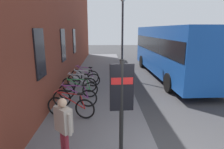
{
  "coord_description": "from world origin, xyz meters",
  "views": [
    {
      "loc": [
        -4.27,
        1.36,
        3.16
      ],
      "look_at": [
        2.31,
        1.14,
        1.62
      ],
      "focal_mm": 30.9,
      "sensor_mm": 36.0,
      "label": 1
    }
  ],
  "objects": [
    {
      "name": "street_lamp",
      "position": [
        7.98,
        0.3,
        3.07
      ],
      "size": [
        0.28,
        0.28,
        4.95
      ],
      "color": "#333338",
      "rests_on": "sidewalk_pavement"
    },
    {
      "name": "bicycle_mid_rack",
      "position": [
        2.1,
        2.59,
        0.51
      ],
      "size": [
        0.57,
        1.74,
        0.97
      ],
      "color": "black",
      "rests_on": "sidewalk_pavement"
    },
    {
      "name": "transit_info_sign",
      "position": [
        -0.07,
        0.99,
        1.72
      ],
      "size": [
        0.12,
        0.55,
        2.4
      ],
      "color": "black",
      "rests_on": "sidewalk_pavement"
    },
    {
      "name": "pedestrian_crossing_street",
      "position": [
        -0.22,
        2.33,
        1.07
      ],
      "size": [
        0.48,
        0.47,
        1.56
      ],
      "color": "maroon",
      "rests_on": "sidewalk_pavement"
    },
    {
      "name": "ground",
      "position": [
        6.0,
        -1.0,
        0.0
      ],
      "size": [
        60.0,
        60.0,
        0.0
      ],
      "primitive_type": "plane",
      "color": "#38383A"
    },
    {
      "name": "bicycle_by_door",
      "position": [
        6.81,
        2.59,
        0.51
      ],
      "size": [
        0.7,
        1.69,
        0.97
      ],
      "color": "black",
      "rests_on": "sidewalk_pavement"
    },
    {
      "name": "bicycle_nearest_sign",
      "position": [
        4.06,
        2.58,
        0.51
      ],
      "size": [
        0.56,
        1.74,
        0.97
      ],
      "color": "black",
      "rests_on": "sidewalk_pavement"
    },
    {
      "name": "bicycle_beside_lamp",
      "position": [
        3.05,
        2.58,
        0.51
      ],
      "size": [
        0.48,
        1.77,
        0.97
      ],
      "color": "black",
      "rests_on": "sidewalk_pavement"
    },
    {
      "name": "city_bus",
      "position": [
        8.53,
        -3.0,
        1.92
      ],
      "size": [
        10.55,
        2.81,
        3.35
      ],
      "color": "#1951B2",
      "rests_on": "ground"
    },
    {
      "name": "sidewalk_pavement",
      "position": [
        8.0,
        1.75,
        0.06
      ],
      "size": [
        24.0,
        3.5,
        0.12
      ],
      "primitive_type": "cube",
      "color": "slate",
      "rests_on": "ground"
    },
    {
      "name": "bicycle_far_end",
      "position": [
        4.97,
        2.68,
        0.51
      ],
      "size": [
        0.48,
        1.77,
        0.97
      ],
      "color": "black",
      "rests_on": "sidewalk_pavement"
    },
    {
      "name": "bicycle_under_window",
      "position": [
        5.87,
        2.54,
        0.51
      ],
      "size": [
        0.48,
        1.77,
        0.97
      ],
      "color": "black",
      "rests_on": "sidewalk_pavement"
    },
    {
      "name": "station_facade",
      "position": [
        8.99,
        3.8,
        4.35
      ],
      "size": [
        22.0,
        0.65,
        8.71
      ],
      "color": "brown",
      "rests_on": "ground"
    }
  ]
}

